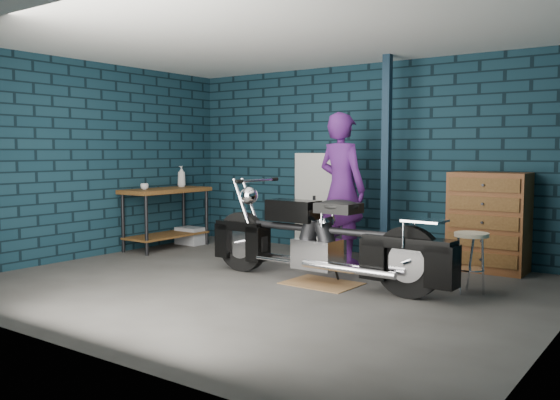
# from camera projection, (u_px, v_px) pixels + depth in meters

# --- Properties ---
(ground) EXTENTS (6.00, 6.00, 0.00)m
(ground) POSITION_uv_depth(u_px,v_px,m) (261.00, 285.00, 6.50)
(ground) COLOR #4B4946
(ground) RESTS_ON ground
(room_walls) EXTENTS (6.02, 5.01, 2.71)m
(room_walls) POSITION_uv_depth(u_px,v_px,m) (290.00, 113.00, 6.80)
(room_walls) COLOR #102935
(room_walls) RESTS_ON ground
(support_post) EXTENTS (0.10, 0.10, 2.70)m
(support_post) POSITION_uv_depth(u_px,v_px,m) (386.00, 160.00, 7.65)
(support_post) COLOR #102334
(support_post) RESTS_ON ground
(workbench) EXTENTS (0.60, 1.40, 0.91)m
(workbench) POSITION_uv_depth(u_px,v_px,m) (166.00, 218.00, 8.95)
(workbench) COLOR brown
(workbench) RESTS_ON ground
(drip_mat) EXTENTS (0.82, 0.63, 0.01)m
(drip_mat) POSITION_uv_depth(u_px,v_px,m) (322.00, 283.00, 6.58)
(drip_mat) COLOR olive
(drip_mat) RESTS_ON ground
(motorcycle) EXTENTS (2.62, 0.79, 1.15)m
(motorcycle) POSITION_uv_depth(u_px,v_px,m) (322.00, 233.00, 6.53)
(motorcycle) COLOR black
(motorcycle) RESTS_ON ground
(person) EXTENTS (0.80, 0.60, 1.97)m
(person) POSITION_uv_depth(u_px,v_px,m) (342.00, 189.00, 7.71)
(person) COLOR #4E1C69
(person) RESTS_ON ground
(storage_bin) EXTENTS (0.43, 0.31, 0.27)m
(storage_bin) POSITION_uv_depth(u_px,v_px,m) (191.00, 236.00, 9.37)
(storage_bin) COLOR #92949A
(storage_bin) RESTS_ON ground
(locker) EXTENTS (0.67, 0.48, 1.44)m
(locker) POSITION_uv_depth(u_px,v_px,m) (323.00, 203.00, 8.59)
(locker) COLOR beige
(locker) RESTS_ON ground
(tool_chest) EXTENTS (0.91, 0.51, 1.21)m
(tool_chest) POSITION_uv_depth(u_px,v_px,m) (488.00, 222.00, 7.23)
(tool_chest) COLOR brown
(tool_chest) RESTS_ON ground
(shop_stool) EXTENTS (0.40, 0.40, 0.63)m
(shop_stool) POSITION_uv_depth(u_px,v_px,m) (471.00, 263.00, 6.11)
(shop_stool) COLOR beige
(shop_stool) RESTS_ON ground
(cup_a) EXTENTS (0.13, 0.13, 0.09)m
(cup_a) POSITION_uv_depth(u_px,v_px,m) (144.00, 187.00, 8.61)
(cup_a) COLOR beige
(cup_a) RESTS_ON workbench
(bottle) EXTENTS (0.14, 0.14, 0.33)m
(bottle) POSITION_uv_depth(u_px,v_px,m) (182.00, 176.00, 9.32)
(bottle) COLOR #92949A
(bottle) RESTS_ON workbench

